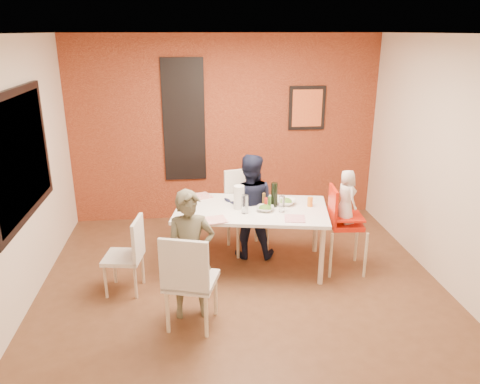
{
  "coord_description": "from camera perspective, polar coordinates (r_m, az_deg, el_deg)",
  "views": [
    {
      "loc": [
        -0.53,
        -4.51,
        2.73
      ],
      "look_at": [
        0.0,
        0.3,
        1.05
      ],
      "focal_mm": 35.0,
      "sensor_mm": 36.0,
      "label": 1
    }
  ],
  "objects": [
    {
      "name": "plate_far_mid",
      "position": [
        5.89,
        1.58,
        -0.59
      ],
      "size": [
        0.25,
        0.25,
        0.01
      ],
      "primitive_type": "cube",
      "rotation": [
        0.0,
        0.0,
        -0.24
      ],
      "color": "white",
      "rests_on": "dining_table"
    },
    {
      "name": "dining_table",
      "position": [
        5.56,
        1.41,
        -2.6
      ],
      "size": [
        1.92,
        1.29,
        0.74
      ],
      "rotation": [
        0.0,
        0.0,
        -0.18
      ],
      "color": "white",
      "rests_on": "ground"
    },
    {
      "name": "art_print_canvas",
      "position": [
        7.01,
        8.19,
        10.08
      ],
      "size": [
        0.44,
        0.01,
        0.54
      ],
      "primitive_type": "cube",
      "color": "orange",
      "rests_on": "wall_back"
    },
    {
      "name": "chair_near",
      "position": [
        4.44,
        -6.3,
        -10.33
      ],
      "size": [
        0.57,
        0.57,
        0.99
      ],
      "rotation": [
        0.0,
        0.0,
        2.85
      ],
      "color": "beige",
      "rests_on": "ground"
    },
    {
      "name": "child_far",
      "position": [
        5.8,
        1.14,
        -1.75
      ],
      "size": [
        0.71,
        0.59,
        1.33
      ],
      "primitive_type": "imported",
      "rotation": [
        0.0,
        0.0,
        2.99
      ],
      "color": "black",
      "rests_on": "ground"
    },
    {
      "name": "child_near",
      "position": [
        4.61,
        -6.04,
        -7.68
      ],
      "size": [
        0.5,
        0.35,
        1.32
      ],
      "primitive_type": "imported",
      "rotation": [
        0.0,
        0.0,
        0.08
      ],
      "color": "brown",
      "rests_on": "ground"
    },
    {
      "name": "wine_glass_a",
      "position": [
        5.34,
        0.6,
        -1.5
      ],
      "size": [
        0.08,
        0.08,
        0.22
      ],
      "primitive_type": "cylinder",
      "color": "silver",
      "rests_on": "dining_table"
    },
    {
      "name": "wall_right",
      "position": [
        5.48,
        24.49,
        2.79
      ],
      "size": [
        0.02,
        4.5,
        2.7
      ],
      "primitive_type": "cube",
      "color": "#F3E1C9",
      "rests_on": "ground"
    },
    {
      "name": "salad_bowl_b",
      "position": [
        5.67,
        5.6,
        -1.2
      ],
      "size": [
        0.31,
        0.31,
        0.06
      ],
      "primitive_type": "imported",
      "rotation": [
        0.0,
        0.0,
        -0.4
      ],
      "color": "white",
      "rests_on": "dining_table"
    },
    {
      "name": "wall_back",
      "position": [
        6.93,
        -1.79,
        7.63
      ],
      "size": [
        4.5,
        0.02,
        2.7
      ],
      "primitive_type": "cube",
      "color": "#F3E1C9",
      "rests_on": "ground"
    },
    {
      "name": "plate_near_left",
      "position": [
        5.18,
        -2.98,
        -3.41
      ],
      "size": [
        0.27,
        0.27,
        0.01
      ],
      "primitive_type": "cube",
      "rotation": [
        0.0,
        0.0,
        0.21
      ],
      "color": "white",
      "rests_on": "dining_table"
    },
    {
      "name": "salad_bowl_a",
      "position": [
        5.45,
        3.08,
        -2.05
      ],
      "size": [
        0.26,
        0.26,
        0.05
      ],
      "primitive_type": "imported",
      "rotation": [
        0.0,
        0.0,
        -0.32
      ],
      "color": "silver",
      "rests_on": "dining_table"
    },
    {
      "name": "chair_far",
      "position": [
        6.06,
        0.64,
        -1.68
      ],
      "size": [
        0.57,
        0.57,
        1.04
      ],
      "rotation": [
        0.0,
        0.0,
        0.22
      ],
      "color": "silver",
      "rests_on": "ground"
    },
    {
      "name": "high_chair",
      "position": [
        5.59,
        12.34,
        -3.49
      ],
      "size": [
        0.47,
        0.47,
        1.04
      ],
      "rotation": [
        0.0,
        0.0,
        1.49
      ],
      "color": "red",
      "rests_on": "ground"
    },
    {
      "name": "glassblock_strip",
      "position": [
        6.84,
        -6.85,
        8.64
      ],
      "size": [
        0.55,
        0.03,
        1.7
      ],
      "primitive_type": "cube",
      "color": "silver",
      "rests_on": "wall_back"
    },
    {
      "name": "plate_near_right",
      "position": [
        5.25,
        6.7,
        -3.24
      ],
      "size": [
        0.26,
        0.26,
        0.01
      ],
      "primitive_type": "cube",
      "rotation": [
        0.0,
        0.0,
        -0.18
      ],
      "color": "white",
      "rests_on": "dining_table"
    },
    {
      "name": "brick_accent_wall",
      "position": [
        6.91,
        -1.78,
        7.59
      ],
      "size": [
        4.5,
        0.02,
        2.7
      ],
      "primitive_type": "cube",
      "color": "maroon",
      "rests_on": "ground"
    },
    {
      "name": "condiment_green",
      "position": [
        5.5,
        3.61,
        -1.3
      ],
      "size": [
        0.04,
        0.04,
        0.15
      ],
      "primitive_type": "cylinder",
      "color": "#366E24",
      "rests_on": "dining_table"
    },
    {
      "name": "picture_window_frame",
      "position": [
        5.15,
        -25.33,
        4.01
      ],
      "size": [
        0.05,
        1.7,
        1.3
      ],
      "primitive_type": "cube",
      "color": "black",
      "rests_on": "wall_left"
    },
    {
      "name": "glassblock_surround",
      "position": [
        6.84,
        -6.85,
        8.63
      ],
      "size": [
        0.6,
        0.03,
        1.76
      ],
      "primitive_type": "cube",
      "color": "black",
      "rests_on": "wall_back"
    },
    {
      "name": "ground",
      "position": [
        5.3,
        0.36,
        -11.86
      ],
      "size": [
        4.5,
        4.5,
        0.0
      ],
      "primitive_type": "plane",
      "color": "brown",
      "rests_on": "ground"
    },
    {
      "name": "wall_front",
      "position": [
        2.71,
        6.08,
        -11.68
      ],
      "size": [
        4.5,
        0.02,
        2.7
      ],
      "primitive_type": "cube",
      "color": "#F3E1C9",
      "rests_on": "ground"
    },
    {
      "name": "wine_bottle",
      "position": [
        5.55,
        4.2,
        -0.35
      ],
      "size": [
        0.08,
        0.08,
        0.29
      ],
      "primitive_type": "cylinder",
      "color": "black",
      "rests_on": "dining_table"
    },
    {
      "name": "plate_far_left",
      "position": [
        5.93,
        -4.76,
        -0.5
      ],
      "size": [
        0.31,
        0.31,
        0.01
      ],
      "primitive_type": "cube",
      "rotation": [
        0.0,
        0.0,
        0.41
      ],
      "color": "white",
      "rests_on": "dining_table"
    },
    {
      "name": "art_print_frame",
      "position": [
        7.03,
        8.16,
        10.1
      ],
      "size": [
        0.54,
        0.03,
        0.64
      ],
      "primitive_type": "cube",
      "color": "black",
      "rests_on": "wall_back"
    },
    {
      "name": "sippy_cup",
      "position": [
        5.63,
        8.54,
        -1.21
      ],
      "size": [
        0.06,
        0.06,
        0.11
      ],
      "primitive_type": "cylinder",
      "color": "orange",
      "rests_on": "dining_table"
    },
    {
      "name": "ceiling",
      "position": [
        4.55,
        0.44,
        18.74
      ],
      "size": [
        4.5,
        4.5,
        0.02
      ],
      "primitive_type": "cube",
      "color": "silver",
      "rests_on": "wall_back"
    },
    {
      "name": "condiment_brown",
      "position": [
        5.59,
        2.92,
        -0.91
      ],
      "size": [
        0.04,
        0.04,
        0.16
      ],
      "primitive_type": "cylinder",
      "color": "brown",
      "rests_on": "dining_table"
    },
    {
      "name": "wine_glass_b",
      "position": [
        5.41,
        5.12,
        -1.48
      ],
      "size": [
        0.07,
        0.07,
        0.19
      ],
      "primitive_type": "cylinder",
      "color": "white",
      "rests_on": "dining_table"
    },
    {
      "name": "condiment_red",
      "position": [
        5.48,
        3.17,
        -1.43
      ],
      "size": [
        0.04,
        0.04,
        0.14
      ],
      "primitive_type": "cylinder",
      "color": "red",
      "rests_on": "dining_table"
    },
    {
      "name": "chair_left",
      "position": [
        5.21,
        -13.31,
        -7.07
      ],
      "size": [
        0.45,
        0.45,
        0.85
      ],
      "rotation": [
        0.0,
        0.0,
        4.56
      ],
      "color": "white",
      "rests_on": "ground"
    },
    {
      "name": "toddler",
      "position": [
        5.49,
        12.85,
        -0.56
      ],
      "size": [
        0.26,
        0.35,
        0.63
      ],
      "primitive_type": "imported",
      "rotation": [
        0.0,
        0.0,
        1.79
      ],
      "color": "silver",
      "rests_on": "high_chair"
    },
    {
      "name": "paper_towel_roll",
      "position": [
        5.47,
        -0.13,
        -0.65
      ],
      "size": [
        0.12,
        0.12,
        0.28
      ],
      "primitive_type": "cylinder",
      "color": "white",
      "rests_on": "dining_table"
    },
    {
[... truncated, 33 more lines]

